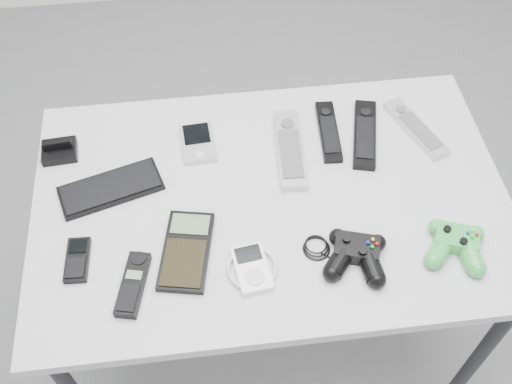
{
  "coord_description": "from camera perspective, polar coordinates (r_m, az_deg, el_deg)",
  "views": [
    {
      "loc": [
        -0.09,
        -0.79,
        1.74
      ],
      "look_at": [
        0.0,
        -0.02,
        0.71
      ],
      "focal_mm": 42.0,
      "sensor_mm": 36.0,
      "label": 1
    }
  ],
  "objects": [
    {
      "name": "mobile_phone",
      "position": [
        1.26,
        -16.65,
        -6.2
      ],
      "size": [
        0.05,
        0.1,
        0.02
      ],
      "primitive_type": "cube",
      "rotation": [
        0.0,
        0.0,
        -0.05
      ],
      "color": "black",
      "rests_on": "desk"
    },
    {
      "name": "remote_silver_b",
      "position": [
        1.47,
        14.93,
        5.95
      ],
      "size": [
        0.11,
        0.2,
        0.02
      ],
      "primitive_type": "cube",
      "rotation": [
        0.0,
        0.0,
        0.37
      ],
      "color": "#B0AFB6",
      "rests_on": "desk"
    },
    {
      "name": "controller_black",
      "position": [
        1.22,
        9.54,
        -5.81
      ],
      "size": [
        0.24,
        0.19,
        0.04
      ],
      "primitive_type": null,
      "rotation": [
        0.0,
        0.0,
        -0.3
      ],
      "color": "black",
      "rests_on": "desk"
    },
    {
      "name": "cordless_handset",
      "position": [
        1.2,
        -11.64,
        -8.59
      ],
      "size": [
        0.07,
        0.14,
        0.02
      ],
      "primitive_type": "cube",
      "rotation": [
        0.0,
        0.0,
        -0.23
      ],
      "color": "black",
      "rests_on": "desk"
    },
    {
      "name": "remote_black_a",
      "position": [
        1.43,
        6.92,
        5.79
      ],
      "size": [
        0.05,
        0.19,
        0.02
      ],
      "primitive_type": "cube",
      "rotation": [
        0.0,
        0.0,
        -0.06
      ],
      "color": "black",
      "rests_on": "desk"
    },
    {
      "name": "calculator",
      "position": [
        1.23,
        -6.66,
        -5.57
      ],
      "size": [
        0.13,
        0.2,
        0.02
      ],
      "primitive_type": "cube",
      "rotation": [
        0.0,
        0.0,
        -0.2
      ],
      "color": "black",
      "rests_on": "desk"
    },
    {
      "name": "mp3_player",
      "position": [
        1.2,
        -0.39,
        -7.26
      ],
      "size": [
        0.11,
        0.12,
        0.02
      ],
      "primitive_type": "cube",
      "rotation": [
        0.0,
        0.0,
        0.13
      ],
      "color": "white",
      "rests_on": "desk"
    },
    {
      "name": "remote_silver_a",
      "position": [
        1.38,
        3.24,
        4.15
      ],
      "size": [
        0.07,
        0.23,
        0.03
      ],
      "primitive_type": "cube",
      "rotation": [
        0.0,
        0.0,
        -0.06
      ],
      "color": "#B3B3BB",
      "rests_on": "desk"
    },
    {
      "name": "pda_keyboard",
      "position": [
        1.35,
        -13.67,
        0.38
      ],
      "size": [
        0.24,
        0.15,
        0.01
      ],
      "primitive_type": "cube",
      "rotation": [
        0.0,
        0.0,
        0.29
      ],
      "color": "black",
      "rests_on": "desk"
    },
    {
      "name": "pda",
      "position": [
        1.4,
        -5.56,
        4.69
      ],
      "size": [
        0.08,
        0.12,
        0.02
      ],
      "primitive_type": "cube",
      "rotation": [
        0.0,
        0.0,
        0.06
      ],
      "color": "#B3B3BB",
      "rests_on": "desk"
    },
    {
      "name": "remote_black_b",
      "position": [
        1.43,
        10.32,
        5.49
      ],
      "size": [
        0.1,
        0.22,
        0.02
      ],
      "primitive_type": "cube",
      "rotation": [
        0.0,
        0.0,
        -0.24
      ],
      "color": "black",
      "rests_on": "desk"
    },
    {
      "name": "floor",
      "position": [
        1.91,
        -0.16,
        -12.58
      ],
      "size": [
        3.5,
        3.5,
        0.0
      ],
      "primitive_type": "plane",
      "color": "slate",
      "rests_on": "ground"
    },
    {
      "name": "controller_green",
      "position": [
        1.28,
        18.52,
        -4.67
      ],
      "size": [
        0.16,
        0.16,
        0.04
      ],
      "primitive_type": null,
      "rotation": [
        0.0,
        0.0,
        -0.34
      ],
      "color": "#278524",
      "rests_on": "desk"
    },
    {
      "name": "dock_bracket",
      "position": [
        1.44,
        -18.31,
        4.0
      ],
      "size": [
        0.08,
        0.07,
        0.04
      ],
      "primitive_type": "cube",
      "rotation": [
        0.0,
        0.0,
        0.07
      ],
      "color": "black",
      "rests_on": "desk"
    },
    {
      "name": "desk",
      "position": [
        1.35,
        1.42,
        -1.98
      ],
      "size": [
        1.03,
        0.66,
        0.69
      ],
      "color": "#A8A8AA",
      "rests_on": "floor"
    }
  ]
}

